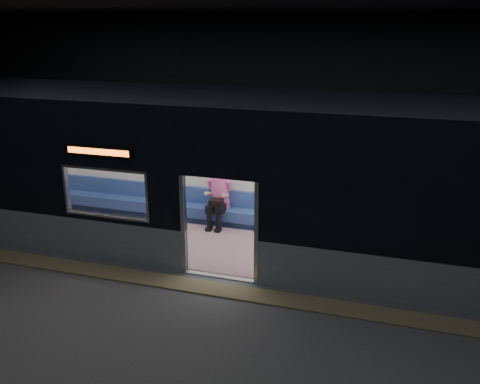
% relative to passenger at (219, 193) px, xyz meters
% --- Properties ---
extents(station_floor, '(24.00, 14.00, 0.01)m').
position_rel_passenger_xyz_m(station_floor, '(0.88, -3.55, -0.85)').
color(station_floor, '#47494C').
rests_on(station_floor, ground).
extents(station_envelope, '(24.00, 14.00, 5.00)m').
position_rel_passenger_xyz_m(station_envelope, '(0.88, -3.55, 2.82)').
color(station_envelope, black).
rests_on(station_envelope, station_floor).
extents(tactile_strip, '(22.80, 0.50, 0.03)m').
position_rel_passenger_xyz_m(tactile_strip, '(0.88, -3.00, -0.83)').
color(tactile_strip, '#8C7F59').
rests_on(tactile_strip, station_floor).
extents(metro_car, '(18.00, 3.04, 3.35)m').
position_rel_passenger_xyz_m(metro_car, '(0.88, -1.00, 1.00)').
color(metro_car, '#94A1B0').
rests_on(metro_car, station_floor).
extents(passenger, '(0.45, 0.77, 1.48)m').
position_rel_passenger_xyz_m(passenger, '(0.00, 0.00, 0.00)').
color(passenger, black).
rests_on(passenger, metro_car).
extents(handbag, '(0.34, 0.31, 0.15)m').
position_rel_passenger_xyz_m(handbag, '(0.02, -0.25, -0.14)').
color(handbag, black).
rests_on(handbag, passenger).
extents(transit_map, '(0.98, 0.03, 0.64)m').
position_rel_passenger_xyz_m(transit_map, '(4.04, 0.31, 0.62)').
color(transit_map, white).
rests_on(transit_map, metro_car).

